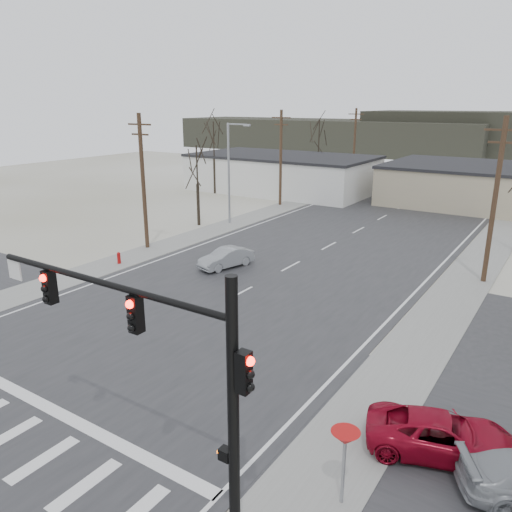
{
  "coord_description": "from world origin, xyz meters",
  "views": [
    {
      "loc": [
        15.68,
        -14.21,
        10.69
      ],
      "look_at": [
        1.28,
        7.74,
        2.6
      ],
      "focal_mm": 35.0,
      "sensor_mm": 36.0,
      "label": 1
    }
  ],
  "objects_px": {
    "traffic_signal_mast": "(170,358)",
    "car_far_b": "(391,180)",
    "car_parked_red": "(442,436)",
    "sedan_crossing": "(226,258)",
    "car_far_a": "(456,193)",
    "fire_hydrant": "(119,258)"
  },
  "relations": [
    {
      "from": "car_far_a",
      "to": "car_far_b",
      "type": "relative_size",
      "value": 1.24
    },
    {
      "from": "traffic_signal_mast",
      "to": "car_far_b",
      "type": "height_order",
      "value": "traffic_signal_mast"
    },
    {
      "from": "car_far_b",
      "to": "traffic_signal_mast",
      "type": "bearing_deg",
      "value": -77.64
    },
    {
      "from": "traffic_signal_mast",
      "to": "car_far_b",
      "type": "relative_size",
      "value": 1.97
    },
    {
      "from": "fire_hydrant",
      "to": "car_far_b",
      "type": "height_order",
      "value": "car_far_b"
    },
    {
      "from": "car_far_b",
      "to": "car_parked_red",
      "type": "distance_m",
      "value": 54.27
    },
    {
      "from": "fire_hydrant",
      "to": "car_far_b",
      "type": "relative_size",
      "value": 0.19
    },
    {
      "from": "traffic_signal_mast",
      "to": "sedan_crossing",
      "type": "xyz_separation_m",
      "value": [
        -11.46,
        17.66,
        -3.98
      ]
    },
    {
      "from": "car_parked_red",
      "to": "car_far_b",
      "type": "bearing_deg",
      "value": 2.68
    },
    {
      "from": "sedan_crossing",
      "to": "car_far_b",
      "type": "relative_size",
      "value": 0.87
    },
    {
      "from": "car_far_a",
      "to": "car_parked_red",
      "type": "xyz_separation_m",
      "value": [
        9.4,
        -45.19,
        -0.18
      ]
    },
    {
      "from": "traffic_signal_mast",
      "to": "car_parked_red",
      "type": "distance_m",
      "value": 9.21
    },
    {
      "from": "fire_hydrant",
      "to": "sedan_crossing",
      "type": "bearing_deg",
      "value": 27.51
    },
    {
      "from": "traffic_signal_mast",
      "to": "sedan_crossing",
      "type": "distance_m",
      "value": 21.42
    },
    {
      "from": "fire_hydrant",
      "to": "car_parked_red",
      "type": "relative_size",
      "value": 0.19
    },
    {
      "from": "traffic_signal_mast",
      "to": "car_far_a",
      "type": "xyz_separation_m",
      "value": [
        -4.01,
        51.51,
        -3.81
      ]
    },
    {
      "from": "car_far_b",
      "to": "fire_hydrant",
      "type": "bearing_deg",
      "value": -97.01
    },
    {
      "from": "car_far_b",
      "to": "car_parked_red",
      "type": "relative_size",
      "value": 0.96
    },
    {
      "from": "sedan_crossing",
      "to": "car_far_b",
      "type": "distance_m",
      "value": 39.59
    },
    {
      "from": "car_far_a",
      "to": "car_parked_red",
      "type": "distance_m",
      "value": 46.16
    },
    {
      "from": "sedan_crossing",
      "to": "car_far_a",
      "type": "height_order",
      "value": "car_far_a"
    },
    {
      "from": "car_far_b",
      "to": "car_parked_red",
      "type": "bearing_deg",
      "value": -70.55
    }
  ]
}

